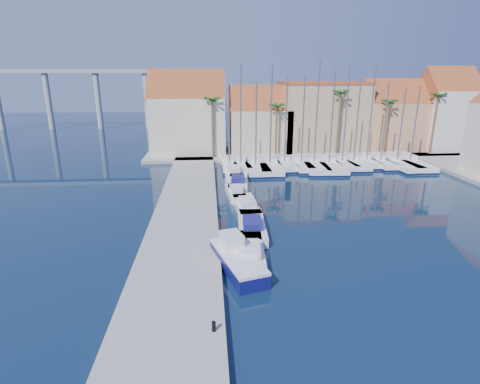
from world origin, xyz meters
name	(u,v)px	position (x,y,z in m)	size (l,w,h in m)	color
ground	(337,325)	(0.00, 0.00, 0.00)	(260.00, 260.00, 0.00)	black
quay_west	(183,229)	(-9.00, 13.50, 0.25)	(6.00, 77.00, 0.50)	gray
shore_north	(303,150)	(10.00, 48.00, 0.25)	(54.00, 16.00, 0.50)	gray
bollard	(214,326)	(-6.60, -0.57, 0.76)	(0.21, 0.21, 0.53)	black
fishing_boat	(237,259)	(-4.89, 6.70, 0.73)	(3.76, 6.62, 2.20)	#0F1058
motorboat_west_0	(249,253)	(-3.93, 7.92, 0.51)	(2.68, 7.07, 1.40)	white
motorboat_west_1	(252,226)	(-3.14, 12.96, 0.51)	(2.60, 7.07, 1.40)	white
motorboat_west_2	(246,206)	(-3.06, 18.32, 0.51)	(2.46, 6.60, 1.40)	white
motorboat_west_3	(236,193)	(-3.82, 22.78, 0.51)	(2.18, 5.54, 1.40)	white
motorboat_west_4	(238,182)	(-3.20, 27.08, 0.51)	(2.90, 7.15, 1.40)	white
motorboat_west_5	(233,172)	(-3.43, 32.17, 0.51)	(2.42, 7.33, 1.40)	white
motorboat_west_6	(228,162)	(-3.85, 38.49, 0.51)	(2.80, 6.92, 1.40)	white
sailboat_0	(229,164)	(-3.77, 36.28, 0.60)	(2.18, 8.17, 11.03)	white
sailboat_1	(240,164)	(-2.17, 36.37, 0.65)	(2.90, 8.75, 14.34)	white
sailboat_2	(255,165)	(-0.08, 35.77, 0.56)	(3.24, 11.79, 12.10)	white
sailboat_3	(269,165)	(2.04, 35.77, 0.58)	(3.85, 11.90, 14.20)	white
sailboat_4	(284,163)	(4.25, 36.45, 0.62)	(2.77, 8.71, 12.99)	white
sailboat_5	(300,164)	(6.59, 35.91, 0.60)	(2.44, 9.14, 12.80)	white
sailboat_6	(313,164)	(8.49, 35.85, 0.59)	(4.06, 12.00, 14.99)	white
sailboat_7	(328,164)	(10.58, 35.51, 0.58)	(3.46, 11.50, 13.80)	white
sailboat_8	(341,162)	(12.74, 36.15, 0.64)	(3.04, 9.06, 14.29)	white
sailboat_9	(352,162)	(14.54, 36.26, 0.60)	(2.47, 9.25, 12.46)	white
sailboat_10	(365,160)	(16.86, 37.05, 0.66)	(2.15, 8.09, 14.33)	white
sailboat_11	(379,161)	(18.67, 36.33, 0.60)	(2.53, 8.67, 12.14)	white
sailboat_12	(394,162)	(20.89, 35.96, 0.55)	(3.97, 11.89, 11.21)	white
sailboat_13	(408,162)	(22.99, 35.95, 0.55)	(3.45, 11.81, 11.58)	white
building_0	(188,116)	(-10.00, 47.00, 6.52)	(12.30, 9.00, 13.50)	beige
building_1	(259,123)	(2.00, 47.00, 5.30)	(10.30, 8.00, 11.00)	tan
building_2	(322,116)	(13.00, 48.00, 6.26)	(14.20, 10.20, 11.50)	tan
building_3	(390,118)	(25.00, 47.00, 5.86)	(10.30, 8.00, 12.00)	tan
building_4	(444,112)	(34.00, 46.00, 6.97)	(8.30, 8.00, 14.00)	silver
palm_0	(212,102)	(-6.00, 42.00, 9.08)	(2.60, 2.60, 10.15)	brown
palm_1	(277,108)	(4.00, 42.00, 8.14)	(2.60, 2.60, 9.15)	brown
palm_2	(341,95)	(14.00, 42.00, 10.02)	(2.60, 2.60, 11.15)	brown
palm_3	(389,104)	(22.00, 42.00, 8.61)	(2.60, 2.60, 9.65)	brown
palm_4	(438,98)	(30.00, 42.00, 9.55)	(2.60, 2.60, 10.65)	brown
viaduct	(76,87)	(-39.07, 82.00, 10.25)	(48.00, 2.20, 14.45)	#9E9E99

